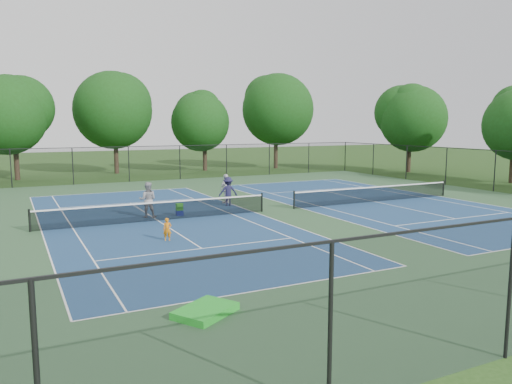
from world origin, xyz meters
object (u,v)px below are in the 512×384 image
bystander_b (228,191)px  ball_hopper (179,207)px  child_player (167,229)px  tree_side_e (411,115)px  tree_back_b (114,106)px  tree_back_c (204,118)px  bystander_a (226,189)px  tree_back_a (13,111)px  ball_crate (180,213)px  instructor (148,200)px  tree_back_d (276,106)px

bystander_b → ball_hopper: size_ratio=4.53×
bystander_b → child_player: bearing=65.0°
tree_side_e → child_player: 36.30m
tree_back_b → tree_back_c: 9.12m
tree_back_c → tree_side_e: bearing=-31.4°
bystander_b → ball_hopper: 4.11m
tree_side_e → child_player: (-30.82, -18.44, -5.32)m
child_player → bystander_a: bystander_a is taller
tree_back_a → bystander_b: 24.50m
tree_back_c → ball_crate: size_ratio=23.16×
tree_back_a → ball_hopper: tree_back_a is taller
tree_back_b → tree_back_c: (9.00, -1.00, -1.11)m
tree_back_b → child_player: tree_back_b is taller
instructor → ball_hopper: size_ratio=4.89×
tree_back_b → ball_hopper: (-1.56, -25.08, -6.11)m
tree_back_a → tree_back_d: (26.00, 0.00, 0.79)m
tree_back_b → ball_crate: 25.94m
tree_back_c → bystander_b: size_ratio=4.81×
child_player → bystander_b: 9.33m
tree_back_b → bystander_b: 24.01m
tree_back_a → child_player: size_ratio=9.39×
ball_crate → ball_hopper: bearing=0.0°
tree_back_c → child_player: tree_back_c is taller
instructor → child_player: bearing=105.6°
tree_back_b → bystander_b: bearing=-84.9°
tree_side_e → bystander_a: bearing=-157.3°
tree_back_c → bystander_a: bearing=-107.3°
bystander_b → instructor: bearing=31.2°
tree_back_a → bystander_b: bearing=-62.4°
tree_back_c → child_player: (-12.82, -29.44, -4.99)m
tree_side_e → ball_hopper: size_ratio=23.03×
tree_back_a → ball_hopper: bearing=-72.1°
tree_back_c → tree_back_d: bearing=-7.1°
tree_back_a → tree_side_e: 37.36m
tree_back_d → ball_hopper: bearing=-128.8°
tree_back_d → bystander_a: bearing=-125.8°
instructor → ball_crate: bearing=-166.4°
tree_side_e → child_player: bearing=-149.1°
bystander_a → tree_back_b: bearing=-111.9°
tree_back_b → bystander_a: 23.14m
instructor → bystander_b: instructor is taller
instructor → tree_back_d: bearing=-109.7°
ball_crate → instructor: bearing=171.8°
tree_back_c → tree_back_b: bearing=173.7°
ball_crate → ball_hopper: size_ratio=0.94×
bystander_a → tree_back_c: bearing=-135.2°
tree_back_b → instructor: size_ratio=5.32×
tree_back_b → bystander_a: tree_back_b is taller
tree_back_c → bystander_a: tree_back_c is taller
tree_back_a → tree_back_b: tree_back_b is taller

